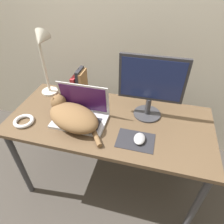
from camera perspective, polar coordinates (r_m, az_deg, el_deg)
name	(u,v)px	position (r m, az deg, el deg)	size (l,w,h in m)	color
ground_plane	(100,214)	(1.81, -3.55, -27.14)	(12.00, 12.00, 0.00)	#3D3833
wall_back	(132,10)	(1.72, 5.60, 27.10)	(8.00, 0.05, 2.60)	beige
desk	(109,128)	(1.43, -0.77, -4.70)	(1.39, 0.64, 0.74)	brown
laptop	(81,114)	(1.37, -8.88, -0.45)	(0.36, 0.23, 0.24)	#B7B7BC
cat	(72,116)	(1.33, -11.35, -1.07)	(0.46, 0.35, 0.15)	brown
external_monitor	(151,85)	(1.30, 11.12, 7.54)	(0.42, 0.19, 0.44)	#333338
mousepad	(135,140)	(1.24, 6.73, -8.06)	(0.23, 0.17, 0.00)	#232328
computer_mouse	(139,139)	(1.23, 7.85, -7.56)	(0.07, 0.10, 0.03)	#99999E
book_row	(80,85)	(1.55, -9.18, 7.59)	(0.09, 0.14, 0.24)	maroon
desk_lamp	(43,52)	(1.53, -19.15, 15.84)	(0.17, 0.17, 0.52)	beige
cable_coil	(24,121)	(1.47, -23.90, -2.40)	(0.14, 0.14, 0.03)	silver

